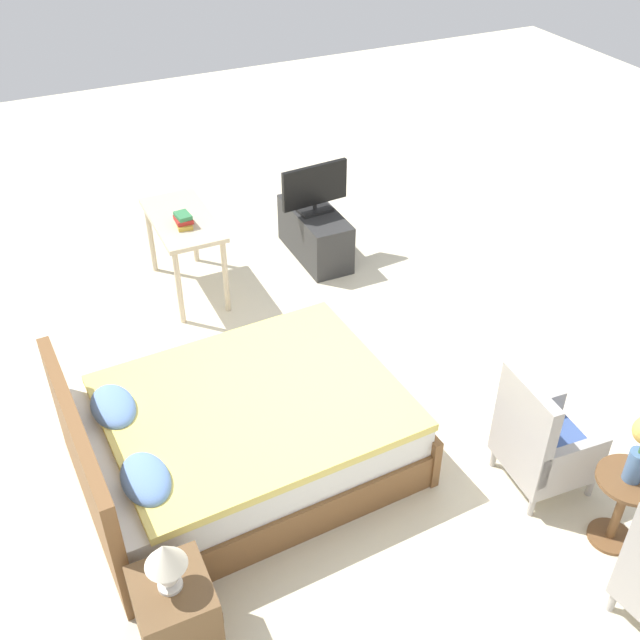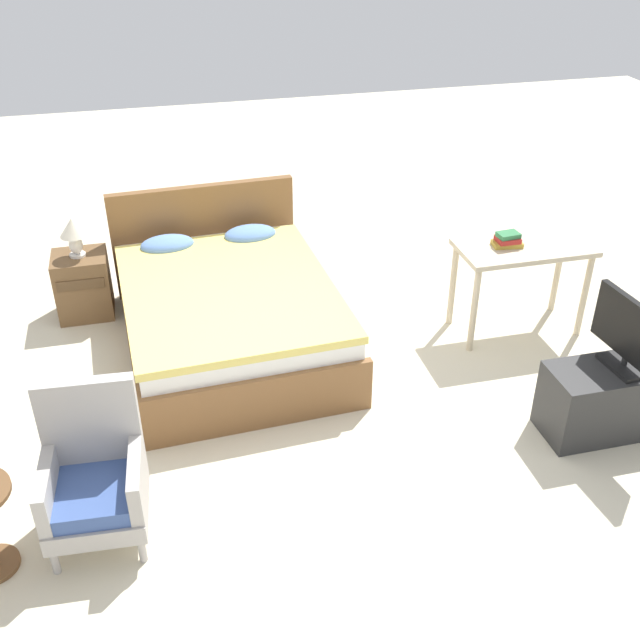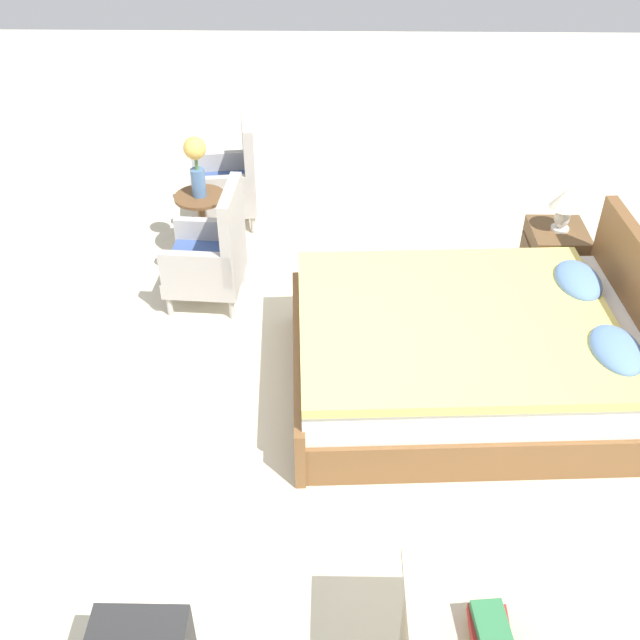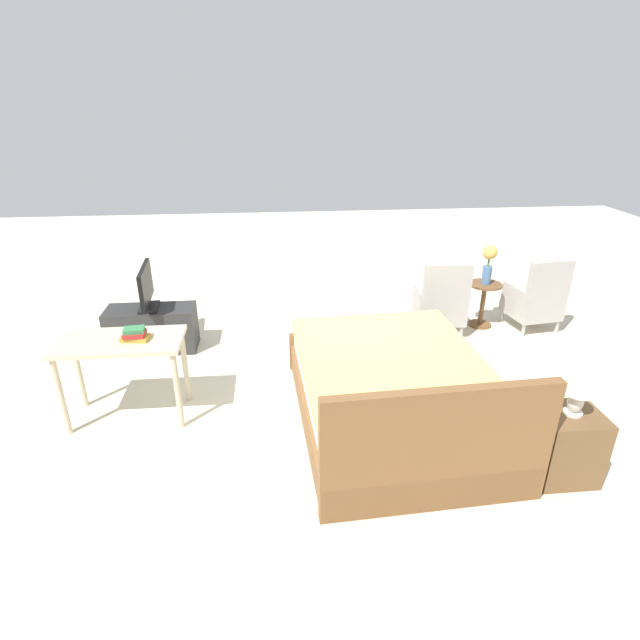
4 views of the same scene
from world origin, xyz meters
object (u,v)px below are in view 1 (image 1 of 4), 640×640
object	(u,v)px
bed	(237,436)
nightstand	(177,616)
table_lamp	(165,560)
book_stack	(183,220)
armchair_by_window_right	(541,443)
tv_stand	(315,234)
vanity_desk	(183,229)
tv_flatscreen	(315,188)
side_table	(622,501)

from	to	relation	value
bed	nightstand	bearing A→B (deg)	145.95
nightstand	table_lamp	distance (m)	0.49
book_stack	armchair_by_window_right	bearing A→B (deg)	-155.24
table_lamp	tv_stand	world-z (taller)	table_lamp
armchair_by_window_right	vanity_desk	distance (m)	3.57
vanity_desk	book_stack	xyz separation A→B (m)	(-0.14, 0.02, 0.17)
tv_flatscreen	vanity_desk	size ratio (longest dim) A/B	0.66
side_table	vanity_desk	world-z (taller)	vanity_desk
side_table	tv_stand	xyz separation A→B (m)	(3.92, 0.26, -0.10)
armchair_by_window_right	book_stack	distance (m)	3.47
side_table	table_lamp	bearing A→B (deg)	80.34
tv_stand	tv_flatscreen	world-z (taller)	tv_flatscreen
tv_stand	tv_flatscreen	size ratio (longest dim) A/B	1.41
side_table	tv_flatscreen	world-z (taller)	tv_flatscreen
nightstand	book_stack	world-z (taller)	book_stack
table_lamp	book_stack	xyz separation A→B (m)	(3.26, -1.07, 0.05)
nightstand	book_stack	bearing A→B (deg)	-18.20
tv_stand	tv_flatscreen	distance (m)	0.49
table_lamp	book_stack	size ratio (longest dim) A/B	1.39
table_lamp	vanity_desk	distance (m)	3.58
nightstand	vanity_desk	world-z (taller)	vanity_desk
nightstand	side_table	bearing A→B (deg)	-99.66
table_lamp	tv_flatscreen	world-z (taller)	tv_flatscreen
nightstand	vanity_desk	distance (m)	3.59
side_table	table_lamp	distance (m)	2.74
nightstand	book_stack	distance (m)	3.47
nightstand	armchair_by_window_right	bearing A→B (deg)	-86.97
armchair_by_window_right	tv_stand	bearing A→B (deg)	1.76
tv_stand	book_stack	distance (m)	1.47
armchair_by_window_right	side_table	bearing A→B (deg)	-165.38
tv_flatscreen	book_stack	distance (m)	1.36
book_stack	vanity_desk	bearing A→B (deg)	-9.01
tv_flatscreen	armchair_by_window_right	bearing A→B (deg)	-178.24
side_table	vanity_desk	xyz separation A→B (m)	(3.86, 1.57, 0.29)
armchair_by_window_right	tv_stand	world-z (taller)	armchair_by_window_right
side_table	nightstand	world-z (taller)	side_table
side_table	armchair_by_window_right	bearing A→B (deg)	14.62
bed	tv_stand	world-z (taller)	bed
tv_stand	vanity_desk	distance (m)	1.38
vanity_desk	side_table	bearing A→B (deg)	-157.80
bed	tv_stand	xyz separation A→B (m)	(2.36, -1.66, -0.05)
armchair_by_window_right	nightstand	xyz separation A→B (m)	(-0.13, 2.52, -0.10)
side_table	book_stack	xyz separation A→B (m)	(3.72, 1.60, 0.46)
armchair_by_window_right	nightstand	size ratio (longest dim) A/B	1.69
armchair_by_window_right	side_table	world-z (taller)	armchair_by_window_right
bed	vanity_desk	xyz separation A→B (m)	(2.29, -0.35, 0.35)
bed	vanity_desk	distance (m)	2.35
tv_stand	book_stack	xyz separation A→B (m)	(-0.21, 1.34, 0.56)
armchair_by_window_right	tv_flatscreen	distance (m)	3.36
bed	vanity_desk	world-z (taller)	bed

